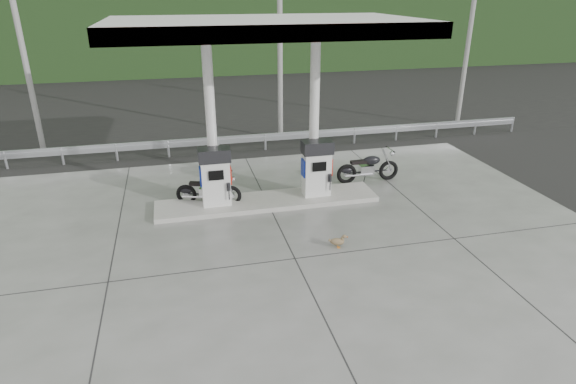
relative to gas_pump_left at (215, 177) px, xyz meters
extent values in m
plane|color=black|center=(1.60, -2.50, -1.07)|extent=(160.00, 160.00, 0.00)
cube|color=slate|center=(1.60, -2.50, -1.06)|extent=(18.00, 14.00, 0.02)
cube|color=#9A978F|center=(1.60, 0.00, -0.98)|extent=(7.00, 1.40, 0.15)
cylinder|color=white|center=(0.00, 0.40, 1.60)|extent=(0.30, 0.30, 5.00)
cylinder|color=white|center=(3.20, 0.40, 1.60)|extent=(0.30, 0.30, 5.00)
cube|color=silver|center=(1.60, 0.00, 4.30)|extent=(8.50, 5.00, 0.40)
cube|color=black|center=(1.60, 9.00, -1.07)|extent=(60.00, 7.00, 0.01)
cylinder|color=gray|center=(-6.40, 7.00, 2.93)|extent=(0.22, 0.22, 8.00)
cylinder|color=gray|center=(3.60, 7.00, 2.93)|extent=(0.22, 0.22, 8.00)
cylinder|color=gray|center=(12.60, 7.00, 2.93)|extent=(0.22, 0.22, 8.00)
cube|color=black|center=(1.60, 27.50, 1.93)|extent=(80.00, 6.00, 6.00)
camera|label=1|loc=(-1.05, -13.71, 5.26)|focal=30.00mm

